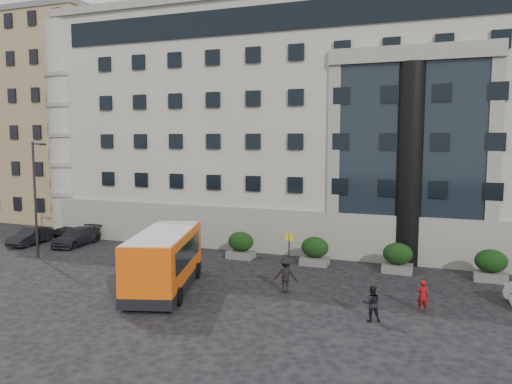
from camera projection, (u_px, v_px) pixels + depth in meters
ground at (167, 288)px, 27.46m from camera, size 120.00×120.00×0.00m
civic_building at (350, 130)px, 44.87m from camera, size 44.00×24.00×18.00m
entrance_column at (410, 165)px, 32.15m from camera, size 1.80×1.80×13.00m
apartment_near at (67, 122)px, 53.41m from camera, size 14.00×14.00×20.00m
apartment_far at (138, 119)px, 71.11m from camera, size 13.00×13.00×22.00m
hedge_a at (174, 240)px, 36.02m from camera, size 1.80×1.26×1.84m
hedge_b at (241, 245)px, 34.20m from camera, size 1.80×1.26×1.84m
hedge_c at (315, 251)px, 32.37m from camera, size 1.80×1.26×1.84m
hedge_d at (398, 258)px, 30.55m from camera, size 1.80×1.26×1.84m
hedge_e at (491, 265)px, 28.73m from camera, size 1.80×1.26×1.84m
street_lamp at (36, 195)px, 33.97m from camera, size 1.16×0.18×8.00m
bus_stop_sign at (289, 246)px, 30.00m from camera, size 0.50×0.08×2.52m
minibus at (164, 258)px, 26.90m from camera, size 4.76×8.13×3.21m
red_truck at (89, 209)px, 47.74m from camera, size 3.46×5.64×2.83m
parked_car_b at (31, 236)px, 38.73m from camera, size 1.82×4.11×1.31m
parked_car_c at (77, 237)px, 38.48m from camera, size 2.09×4.64×1.32m
parked_car_d at (77, 229)px, 42.06m from camera, size 2.02×4.38×1.22m
pedestrian_a at (423, 296)px, 23.65m from camera, size 0.60×0.44×1.52m
pedestrian_b at (372, 303)px, 22.39m from camera, size 0.95×0.83×1.65m
pedestrian_c at (286, 275)px, 26.56m from camera, size 1.34×0.91×1.92m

